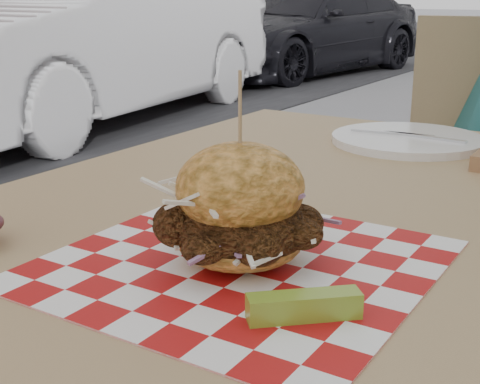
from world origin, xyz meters
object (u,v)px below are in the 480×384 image
(patio_table, at_px, (298,261))
(sandwich, at_px, (240,212))
(car_white, at_px, (86,37))
(car_dark, at_px, (307,28))
(patio_chair, at_px, (473,175))

(patio_table, relative_size, sandwich, 6.31)
(patio_table, xyz_separation_m, sandwich, (0.04, -0.21, 0.13))
(car_white, relative_size, patio_table, 3.36)
(car_white, xyz_separation_m, patio_table, (3.54, -3.20, 0.01))
(sandwich, bearing_deg, car_white, 136.40)
(car_dark, height_order, patio_chair, car_dark)
(car_dark, bearing_deg, patio_chair, -50.34)
(car_dark, distance_m, sandwich, 8.13)
(car_white, bearing_deg, patio_chair, -38.87)
(patio_chair, bearing_deg, patio_table, -94.66)
(patio_table, bearing_deg, car_white, 137.87)
(patio_chair, distance_m, sandwich, 1.25)
(car_dark, xyz_separation_m, patio_table, (3.54, -7.09, 0.11))
(car_dark, relative_size, patio_chair, 4.08)
(patio_table, bearing_deg, car_dark, 116.54)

